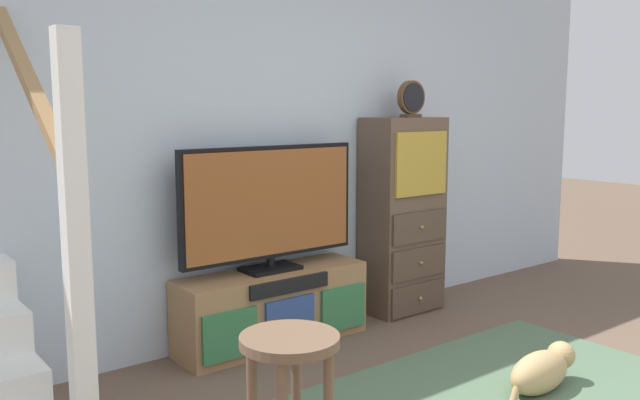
# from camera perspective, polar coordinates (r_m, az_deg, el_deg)

# --- Properties ---
(back_wall) EXTENTS (6.40, 0.12, 2.70)m
(back_wall) POSITION_cam_1_polar(r_m,az_deg,el_deg) (4.46, -2.89, 6.12)
(back_wall) COLOR silver
(back_wall) RESTS_ON ground_plane
(media_console) EXTENTS (1.27, 0.38, 0.48)m
(media_console) POSITION_cam_1_polar(r_m,az_deg,el_deg) (4.26, -4.04, -9.23)
(media_console) COLOR #997047
(media_console) RESTS_ON ground_plane
(television) EXTENTS (1.24, 0.22, 0.79)m
(television) POSITION_cam_1_polar(r_m,az_deg,el_deg) (4.13, -4.32, -0.42)
(television) COLOR black
(television) RESTS_ON media_console
(side_cabinet) EXTENTS (0.58, 0.38, 1.42)m
(side_cabinet) POSITION_cam_1_polar(r_m,az_deg,el_deg) (4.87, 7.15, -1.35)
(side_cabinet) COLOR brown
(side_cabinet) RESTS_ON ground_plane
(desk_clock) EXTENTS (0.24, 0.08, 0.26)m
(desk_clock) POSITION_cam_1_polar(r_m,az_deg,el_deg) (4.83, 7.87, 8.62)
(desk_clock) COLOR #4C3823
(desk_clock) RESTS_ON side_cabinet
(bar_stool_near) EXTENTS (0.34, 0.34, 0.74)m
(bar_stool_near) POSITION_cam_1_polar(r_m,az_deg,el_deg) (2.33, -2.61, -16.07)
(bar_stool_near) COLOR brown
(bar_stool_near) RESTS_ON ground_plane
(dog) EXTENTS (0.54, 0.22, 0.23)m
(dog) POSITION_cam_1_polar(r_m,az_deg,el_deg) (3.81, 18.61, -13.71)
(dog) COLOR tan
(dog) RESTS_ON ground_plane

